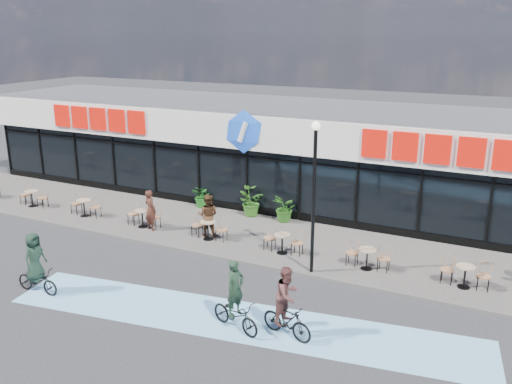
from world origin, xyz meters
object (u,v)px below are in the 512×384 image
(lamp_post, at_px, (314,185))
(cyclist_b, at_px, (287,307))
(patron_left, at_px, (150,210))
(cyclist_a, at_px, (235,307))
(potted_plant_left, at_px, (250,202))
(potted_plant_right, at_px, (285,208))
(potted_plant_mid, at_px, (202,196))
(patron_right, at_px, (208,215))

(lamp_post, height_order, cyclist_b, lamp_post)
(patron_left, relative_size, cyclist_a, 0.82)
(patron_left, xyz_separation_m, cyclist_b, (8.10, -4.91, -0.06))
(potted_plant_left, relative_size, potted_plant_right, 1.06)
(potted_plant_mid, bearing_deg, cyclist_a, -53.80)
(potted_plant_left, bearing_deg, patron_right, -97.75)
(potted_plant_right, bearing_deg, cyclist_b, -66.75)
(potted_plant_right, distance_m, cyclist_a, 8.72)
(potted_plant_right, bearing_deg, potted_plant_left, 179.08)
(lamp_post, xyz_separation_m, cyclist_a, (-0.66, -4.25, -2.47))
(potted_plant_left, relative_size, cyclist_a, 0.61)
(potted_plant_left, bearing_deg, potted_plant_mid, 176.84)
(potted_plant_right, bearing_deg, patron_right, -126.18)
(potted_plant_mid, bearing_deg, patron_left, -95.85)
(lamp_post, distance_m, potted_plant_right, 5.61)
(potted_plant_left, distance_m, patron_right, 2.93)
(potted_plant_mid, bearing_deg, potted_plant_right, -2.26)
(cyclist_b, bearing_deg, potted_plant_mid, 132.79)
(cyclist_b, bearing_deg, lamp_post, 100.78)
(lamp_post, relative_size, cyclist_a, 2.48)
(patron_right, relative_size, cyclist_b, 0.84)
(patron_right, bearing_deg, potted_plant_right, -139.99)
(potted_plant_left, distance_m, cyclist_b, 9.75)
(patron_left, height_order, cyclist_a, cyclist_a)
(potted_plant_right, height_order, cyclist_b, cyclist_b)
(lamp_post, distance_m, patron_left, 7.72)
(potted_plant_mid, bearing_deg, potted_plant_left, -3.16)
(potted_plant_left, distance_m, patron_left, 4.39)
(lamp_post, height_order, cyclist_a, lamp_post)
(lamp_post, relative_size, patron_right, 2.97)
(potted_plant_mid, relative_size, patron_right, 0.59)
(potted_plant_right, bearing_deg, potted_plant_mid, 177.74)
(potted_plant_left, xyz_separation_m, potted_plant_mid, (-2.52, 0.14, -0.12))
(lamp_post, xyz_separation_m, cyclist_b, (0.76, -3.98, -2.27))
(lamp_post, bearing_deg, potted_plant_left, 136.49)
(patron_right, bearing_deg, cyclist_a, 113.07)
(patron_right, bearing_deg, potted_plant_left, -111.56)
(patron_left, height_order, patron_right, patron_right)
(patron_right, distance_m, cyclist_a, 7.00)
(lamp_post, distance_m, potted_plant_mid, 8.63)
(patron_right, xyz_separation_m, cyclist_b, (5.62, -5.33, -0.08))
(potted_plant_left, distance_m, potted_plant_mid, 2.52)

